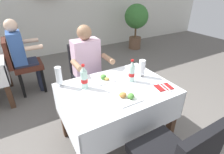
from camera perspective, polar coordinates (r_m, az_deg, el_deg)
ground_plane at (r=2.28m, az=2.77°, el=-19.71°), size 11.00×11.00×0.00m
main_dining_table at (r=1.91m, az=1.51°, el=-7.90°), size 1.16×0.84×0.74m
chair_far_diner_seat at (r=2.54m, az=-8.03°, el=1.33°), size 0.44×0.50×0.97m
seated_diner_far at (r=2.37m, az=-7.90°, el=3.51°), size 0.50×0.46×1.26m
plate_near_camera at (r=1.65m, az=4.86°, el=-6.50°), size 0.24×0.24×0.06m
plate_far_diner at (r=1.95m, az=-2.78°, el=-0.41°), size 0.23×0.23×0.07m
beer_glass_left at (r=1.86m, az=-17.25°, el=0.21°), size 0.07×0.07×0.22m
beer_glass_middle at (r=2.01m, az=9.91°, el=3.02°), size 0.07×0.07×0.21m
cola_bottle_primary at (r=1.89m, az=6.56°, el=1.66°), size 0.07×0.07×0.26m
cola_bottle_secondary at (r=1.77m, az=-9.25°, el=-0.33°), size 0.07×0.07×0.27m
napkin_cutlery_set at (r=1.89m, az=16.86°, el=-3.21°), size 0.19×0.20×0.01m
background_chair_right at (r=3.22m, az=-27.90°, el=4.13°), size 0.50×0.44×0.97m
background_patron at (r=3.17m, az=-27.67°, el=6.92°), size 0.46×0.50×1.26m
potted_plant_corner at (r=5.12m, az=8.06°, el=18.30°), size 0.66×0.66×1.25m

